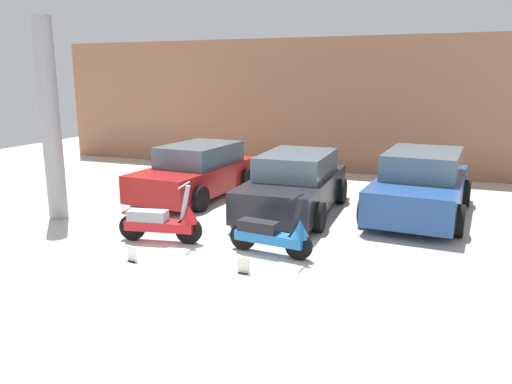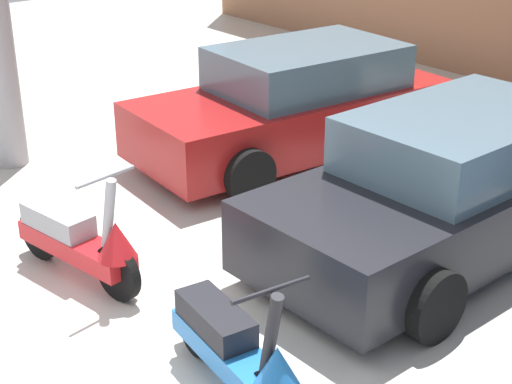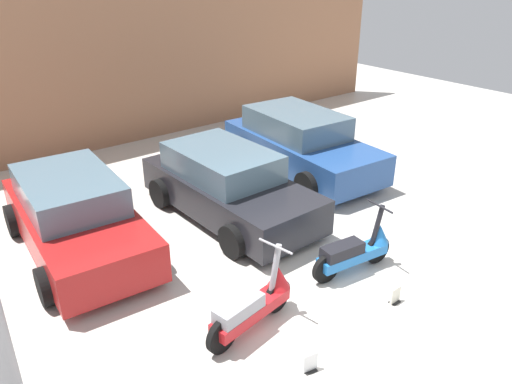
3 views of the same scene
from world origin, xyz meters
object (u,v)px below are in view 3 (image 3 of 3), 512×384
car_rear_right (300,144)px  placard_near_left_scooter (310,363)px  car_rear_center (228,185)px  placard_near_right_scooter (395,296)px  scooter_front_left (255,303)px  scooter_front_right (356,250)px  car_rear_left (75,216)px

car_rear_right → placard_near_left_scooter: car_rear_right is taller
car_rear_center → car_rear_right: 2.74m
placard_near_left_scooter → placard_near_right_scooter: bearing=5.8°
scooter_front_left → scooter_front_right: scooter_front_left is taller
scooter_front_right → placard_near_left_scooter: size_ratio=5.88×
car_rear_left → placard_near_right_scooter: 5.30m
scooter_front_right → car_rear_left: (-3.21, 3.38, 0.25)m
car_rear_center → placard_near_left_scooter: 4.27m
scooter_front_left → car_rear_right: bearing=31.1°
scooter_front_right → car_rear_center: bearing=106.6°
scooter_front_right → car_rear_right: (2.14, 3.61, 0.28)m
scooter_front_right → placard_near_right_scooter: 0.97m
scooter_front_left → placard_near_left_scooter: 1.08m
car_rear_left → placard_near_right_scooter: car_rear_left is taller
placard_near_left_scooter → car_rear_left: bearing=104.4°
car_rear_right → placard_near_left_scooter: 6.34m
scooter_front_left → placard_near_right_scooter: 2.12m
scooter_front_right → car_rear_right: bearing=66.2°
scooter_front_left → placard_near_right_scooter: size_ratio=6.04×
car_rear_right → placard_near_left_scooter: bearing=-37.6°
placard_near_right_scooter → car_rear_center: bearing=94.8°
car_rear_center → scooter_front_left: bearing=-30.4°
scooter_front_right → placard_near_left_scooter: 2.36m
scooter_front_left → car_rear_right: size_ratio=0.38×
scooter_front_right → scooter_front_left: bearing=-171.3°
scooter_front_left → car_rear_center: car_rear_center is taller
car_rear_left → placard_near_right_scooter: (3.04, -4.31, -0.51)m
scooter_front_right → placard_near_left_scooter: (-2.06, -1.11, -0.26)m
car_rear_left → scooter_front_right: bearing=47.6°
placard_near_right_scooter → placard_near_left_scooter: bearing=-174.2°
car_rear_center → placard_near_right_scooter: 3.79m
scooter_front_left → scooter_front_right: size_ratio=1.03×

